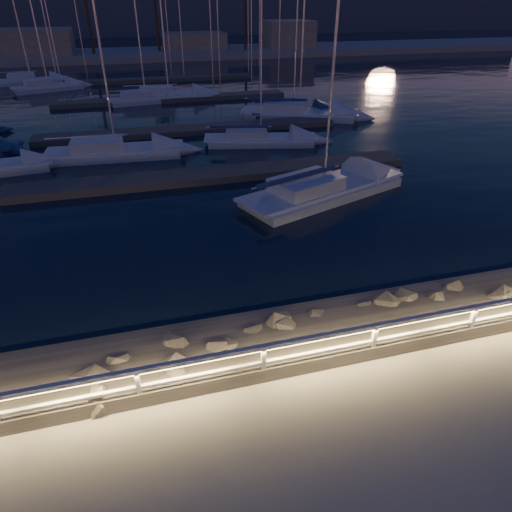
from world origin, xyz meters
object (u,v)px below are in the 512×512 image
(sailboat_m, at_px, (47,86))
(sailboat_h, at_px, (258,138))
(guard_rail, at_px, (337,340))
(sailboat_l, at_px, (296,112))
(sailboat_g, at_px, (291,111))
(sailboat_n, at_px, (29,80))
(sailboat_k, at_px, (166,95))
(sailboat_d, at_px, (320,189))
(sailboat_c, at_px, (112,150))
(sailboat_j, at_px, (144,98))

(sailboat_m, bearing_deg, sailboat_h, -77.06)
(guard_rail, distance_m, sailboat_l, 29.86)
(sailboat_g, bearing_deg, sailboat_n, 139.24)
(guard_rail, height_order, sailboat_k, sailboat_k)
(sailboat_m, height_order, sailboat_n, sailboat_n)
(sailboat_l, bearing_deg, sailboat_d, -81.87)
(guard_rail, relative_size, sailboat_c, 3.09)
(sailboat_h, distance_m, sailboat_k, 17.41)
(sailboat_c, distance_m, sailboat_h, 9.60)
(sailboat_j, relative_size, sailboat_n, 0.91)
(guard_rail, distance_m, sailboat_c, 22.20)
(guard_rail, distance_m, sailboat_h, 22.24)
(sailboat_m, xyz_separation_m, sailboat_n, (-2.40, 5.04, -0.01))
(guard_rail, bearing_deg, sailboat_m, 104.53)
(sailboat_l, relative_size, sailboat_m, 1.29)
(sailboat_j, distance_m, sailboat_k, 2.35)
(sailboat_d, bearing_deg, sailboat_m, 95.18)
(sailboat_d, bearing_deg, sailboat_c, 116.14)
(sailboat_j, bearing_deg, sailboat_c, -109.15)
(sailboat_k, xyz_separation_m, sailboat_l, (9.63, -10.28, 0.01))
(sailboat_n, bearing_deg, sailboat_l, -48.13)
(sailboat_g, height_order, sailboat_n, sailboat_n)
(sailboat_l, bearing_deg, sailboat_h, -104.25)
(guard_rail, xyz_separation_m, sailboat_m, (-12.17, 46.95, -0.93))
(sailboat_c, height_order, sailboat_d, sailboat_d)
(guard_rail, bearing_deg, sailboat_n, 105.65)
(sailboat_g, distance_m, sailboat_h, 8.86)
(sailboat_h, height_order, sailboat_j, sailboat_h)
(sailboat_j, distance_m, sailboat_l, 15.15)
(sailboat_g, bearing_deg, guard_rail, -103.98)
(sailboat_h, relative_size, sailboat_j, 1.08)
(sailboat_k, xyz_separation_m, sailboat_m, (-11.76, 8.28, -0.00))
(sailboat_d, xyz_separation_m, sailboat_j, (-7.15, 25.94, -0.04))
(sailboat_c, bearing_deg, guard_rail, -72.16)
(sailboat_n, bearing_deg, sailboat_j, -53.14)
(sailboat_d, relative_size, sailboat_j, 1.32)
(sailboat_d, xyz_separation_m, sailboat_n, (-19.10, 40.07, -0.01))
(sailboat_h, height_order, sailboat_k, sailboat_k)
(sailboat_l, distance_m, sailboat_m, 28.32)
(sailboat_d, distance_m, sailboat_j, 26.91)
(guard_rail, xyz_separation_m, sailboat_h, (4.06, 21.85, -0.98))
(sailboat_d, distance_m, sailboat_n, 44.39)
(sailboat_h, distance_m, sailboat_n, 35.43)
(sailboat_d, xyz_separation_m, sailboat_k, (-4.95, 26.76, 0.00))
(sailboat_c, distance_m, sailboat_n, 31.81)
(sailboat_h, xyz_separation_m, sailboat_l, (5.16, 6.54, 0.06))
(sailboat_c, xyz_separation_m, sailboat_h, (9.60, 0.36, -0.05))
(sailboat_n, bearing_deg, sailboat_k, -46.61)
(sailboat_j, bearing_deg, sailboat_d, -83.62)
(sailboat_d, height_order, sailboat_j, sailboat_d)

